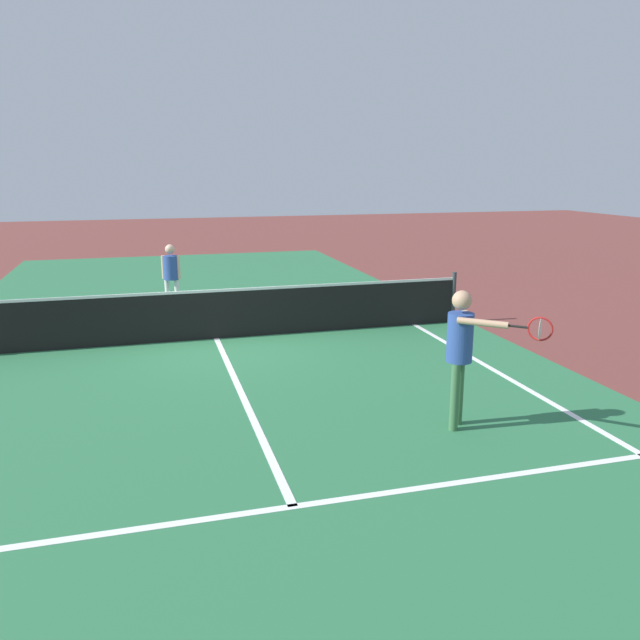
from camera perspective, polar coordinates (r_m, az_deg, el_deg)
ground_plane at (r=12.28m, az=-9.33°, el=-1.67°), size 60.00×60.00×0.00m
court_surface_inbounds at (r=12.28m, az=-9.33°, el=-1.67°), size 10.62×24.40×0.00m
line_sideline_right at (r=8.54m, az=25.11°, el=-9.73°), size 0.10×11.89×0.01m
line_service_near at (r=6.39m, az=-2.45°, el=-16.45°), size 8.22×0.10×0.01m
line_center_service at (r=9.25m, az=-7.04°, el=-6.72°), size 0.10×6.40×0.01m
net at (r=12.16m, az=-9.41°, el=0.57°), size 10.06×0.09×1.07m
player_near at (r=7.93m, az=12.69°, el=-2.07°), size 0.86×1.02×1.76m
player_far at (r=14.48m, az=-13.28°, el=4.27°), size 0.40×0.32×1.54m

